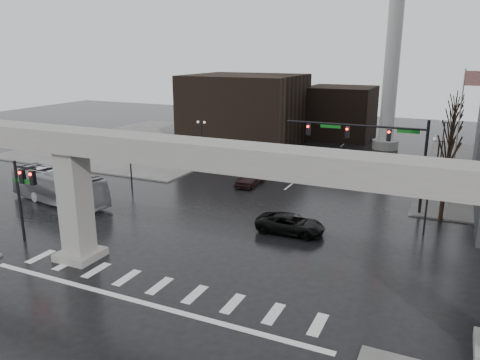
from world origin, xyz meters
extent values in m
plane|color=black|center=(0.00, 0.00, 0.00)|extent=(160.00, 160.00, 0.00)
cube|color=slate|center=(-26.00, 36.00, 0.07)|extent=(28.00, 36.00, 0.15)
cube|color=gray|center=(0.00, 0.00, 8.00)|extent=(48.00, 2.20, 1.40)
cube|color=gray|center=(-7.00, 0.00, 3.65)|extent=(1.60, 1.60, 7.30)
cube|color=gray|center=(-7.00, 0.00, 0.25)|extent=(2.60, 2.60, 0.50)
cube|color=black|center=(-14.00, 42.00, 5.00)|extent=(16.00, 14.00, 10.00)
cube|color=black|center=(-2.00, 52.00, 4.00)|extent=(10.00, 10.00, 8.00)
cylinder|color=beige|center=(6.00, 46.00, 15.00)|extent=(2.00, 2.00, 30.00)
cylinder|color=gray|center=(6.00, 46.00, 0.60)|extent=(3.60, 3.60, 1.20)
cylinder|color=black|center=(12.80, 18.80, 4.00)|extent=(0.24, 0.24, 8.00)
cylinder|color=black|center=(6.80, 18.80, 7.20)|extent=(12.00, 0.18, 0.18)
cube|color=black|center=(9.80, 18.80, 6.55)|extent=(0.35, 0.30, 1.00)
cube|color=black|center=(6.30, 18.80, 6.55)|extent=(0.35, 0.30, 1.00)
cube|color=black|center=(2.80, 18.80, 6.55)|extent=(0.35, 0.30, 1.00)
sphere|color=#FF0C05|center=(9.80, 18.62, 6.85)|extent=(0.20, 0.20, 0.20)
cube|color=#0C5914|center=(11.30, 18.80, 7.00)|extent=(1.80, 0.05, 0.35)
cube|color=#0C5914|center=(4.80, 18.80, 7.00)|extent=(1.80, 0.05, 0.35)
cylinder|color=black|center=(-12.80, 0.50, 3.00)|extent=(0.20, 0.20, 6.00)
cylinder|color=black|center=(-11.80, 0.50, 5.60)|extent=(2.00, 0.14, 0.14)
cube|color=black|center=(-12.20, 0.50, 4.95)|extent=(0.35, 0.30, 1.00)
cube|color=black|center=(-11.20, 0.50, 4.95)|extent=(0.35, 0.30, 1.00)
cube|color=#0C5914|center=(-12.30, 0.50, 4.60)|extent=(1.60, 0.05, 0.30)
cylinder|color=silver|center=(15.00, 22.00, 6.00)|extent=(0.12, 0.12, 12.00)
cube|color=red|center=(16.00, 22.00, 11.20)|extent=(2.00, 0.03, 1.20)
cylinder|color=black|center=(13.50, 14.00, 2.40)|extent=(0.14, 0.14, 4.80)
cube|color=black|center=(13.50, 14.00, 4.75)|extent=(0.90, 0.06, 0.06)
sphere|color=silver|center=(13.05, 14.00, 4.95)|extent=(0.32, 0.32, 0.32)
sphere|color=silver|center=(13.95, 14.00, 4.95)|extent=(0.32, 0.32, 0.32)
cylinder|color=black|center=(13.50, 28.00, 2.40)|extent=(0.14, 0.14, 4.80)
cube|color=black|center=(13.50, 28.00, 4.75)|extent=(0.90, 0.06, 0.06)
sphere|color=silver|center=(13.05, 28.00, 4.95)|extent=(0.32, 0.32, 0.32)
sphere|color=silver|center=(13.95, 28.00, 4.95)|extent=(0.32, 0.32, 0.32)
cylinder|color=black|center=(13.50, 42.00, 2.40)|extent=(0.14, 0.14, 4.80)
cube|color=black|center=(13.50, 42.00, 4.75)|extent=(0.90, 0.06, 0.06)
sphere|color=silver|center=(13.05, 42.00, 4.95)|extent=(0.32, 0.32, 0.32)
sphere|color=silver|center=(13.95, 42.00, 4.95)|extent=(0.32, 0.32, 0.32)
cylinder|color=black|center=(-13.50, 14.00, 2.40)|extent=(0.14, 0.14, 4.80)
cube|color=black|center=(-13.50, 14.00, 4.75)|extent=(0.90, 0.06, 0.06)
sphere|color=silver|center=(-13.95, 14.00, 4.95)|extent=(0.32, 0.32, 0.32)
sphere|color=silver|center=(-13.05, 14.00, 4.95)|extent=(0.32, 0.32, 0.32)
cylinder|color=black|center=(-13.50, 28.00, 2.40)|extent=(0.14, 0.14, 4.80)
cube|color=black|center=(-13.50, 28.00, 4.75)|extent=(0.90, 0.06, 0.06)
sphere|color=silver|center=(-13.95, 28.00, 4.95)|extent=(0.32, 0.32, 0.32)
sphere|color=silver|center=(-13.05, 28.00, 4.95)|extent=(0.32, 0.32, 0.32)
cylinder|color=black|center=(-13.50, 42.00, 2.40)|extent=(0.14, 0.14, 4.80)
cube|color=black|center=(-13.50, 42.00, 4.75)|extent=(0.90, 0.06, 0.06)
sphere|color=silver|center=(-13.95, 42.00, 4.95)|extent=(0.32, 0.32, 0.32)
sphere|color=silver|center=(-13.05, 42.00, 4.95)|extent=(0.32, 0.32, 0.32)
cylinder|color=black|center=(14.50, 18.00, 2.27)|extent=(0.34, 0.34, 4.55)
cylinder|color=black|center=(14.50, 18.00, 6.01)|extent=(0.12, 1.52, 2.98)
cylinder|color=black|center=(15.00, 18.25, 5.78)|extent=(0.83, 1.14, 2.51)
cylinder|color=black|center=(14.50, 26.00, 2.33)|extent=(0.34, 0.34, 4.66)
cylinder|color=black|center=(14.50, 26.00, 6.15)|extent=(0.12, 1.55, 3.05)
cylinder|color=black|center=(15.00, 26.25, 5.91)|extent=(0.85, 1.16, 2.57)
cylinder|color=black|center=(14.50, 34.00, 2.38)|extent=(0.34, 0.34, 4.76)
cylinder|color=black|center=(14.50, 34.00, 6.29)|extent=(0.12, 1.59, 3.11)
cylinder|color=black|center=(15.00, 34.25, 6.05)|extent=(0.86, 1.18, 2.62)
cylinder|color=black|center=(14.50, 42.00, 2.43)|extent=(0.34, 0.34, 4.87)
cylinder|color=black|center=(14.50, 42.00, 6.43)|extent=(0.12, 1.62, 3.18)
cylinder|color=black|center=(15.00, 42.25, 6.18)|extent=(0.88, 1.20, 2.68)
cylinder|color=black|center=(14.50, 50.00, 2.48)|extent=(0.34, 0.34, 4.97)
cylinder|color=black|center=(14.50, 50.00, 6.57)|extent=(0.12, 1.65, 3.25)
cylinder|color=black|center=(15.00, 50.25, 6.31)|extent=(0.89, 1.23, 2.74)
imported|color=black|center=(4.25, 10.17, 0.72)|extent=(5.28, 2.55, 1.45)
imported|color=#BABBC0|center=(-17.13, 8.24, 1.52)|extent=(11.22, 4.31, 3.05)
imported|color=black|center=(-3.78, 20.98, 0.83)|extent=(2.02, 4.88, 1.65)
camera|label=1|loc=(14.81, -21.58, 13.40)|focal=35.00mm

